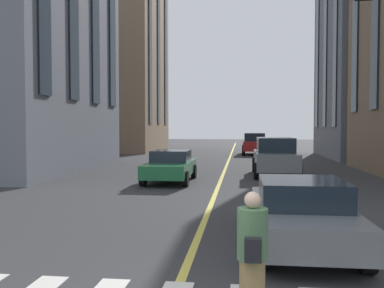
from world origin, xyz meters
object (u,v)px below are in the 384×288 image
car_grey_mid (301,212)px  car_green_trailing (170,166)px  car_red_parked_b (254,143)px  car_grey_near (275,156)px  pedestrian_near (252,256)px

car_grey_mid → car_green_trailing: 10.47m
car_grey_mid → car_red_parked_b: 28.45m
car_grey_near → car_red_parked_b: bearing=2.0°
car_grey_mid → car_grey_near: size_ratio=0.94×
car_grey_near → pedestrian_near: size_ratio=2.95×
car_green_trailing → pedestrian_near: bearing=-165.9°
car_grey_near → pedestrian_near: car_grey_near is taller
car_grey_mid → car_green_trailing: same height
car_red_parked_b → pedestrian_near: 31.73m
car_red_parked_b → pedestrian_near: bearing=178.3°
car_red_parked_b → car_green_trailing: bearing=167.5°
car_grey_mid → car_green_trailing: bearing=24.0°
car_grey_mid → pedestrian_near: bearing=162.4°
car_grey_mid → car_grey_near: bearing=-2.1°
car_grey_mid → car_grey_near: car_grey_near is taller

